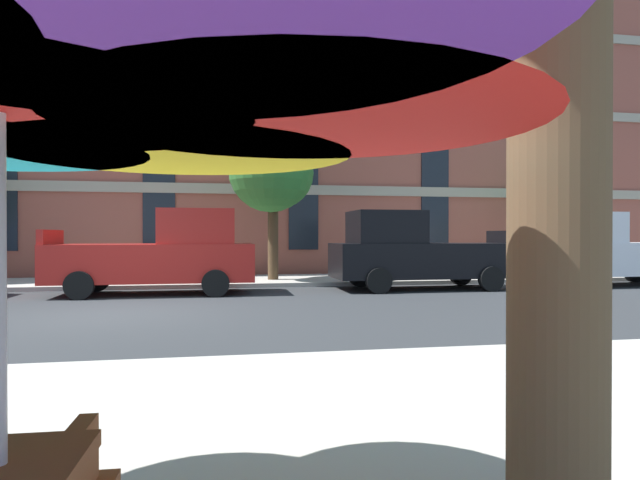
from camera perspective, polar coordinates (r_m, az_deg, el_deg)
The scene contains 8 objects.
ground_plane at distance 11.23m, azimuth -21.11°, elevation -7.33°, with size 120.00×120.00×0.00m, color #2D3033.
sidewalk_far at distance 17.92m, azimuth -17.12°, elevation -4.22°, with size 56.00×3.60×0.12m, color #B2ADA3.
apartment_building at distance 26.81m, azimuth -15.10°, elevation 14.45°, with size 46.23×12.08×16.00m.
pickup_red at distance 14.72m, azimuth -16.06°, elevation -1.46°, with size 5.10×2.12×2.20m.
pickup_black at distance 15.63m, azimuth 9.87°, elevation -1.34°, with size 5.10×2.12×2.20m.
pickup_white at distance 18.64m, azimuth 27.64°, elevation -1.09°, with size 5.10×2.12×2.20m.
street_tree_middle at distance 17.45m, azimuth -5.01°, elevation 7.57°, with size 2.84×3.10×5.16m.
street_tree_right at distance 21.16m, azimuth 23.53°, elevation 4.37°, with size 2.26×2.26×4.17m.
Camera 1 is at (2.04, -10.94, 1.52)m, focal length 30.70 mm.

